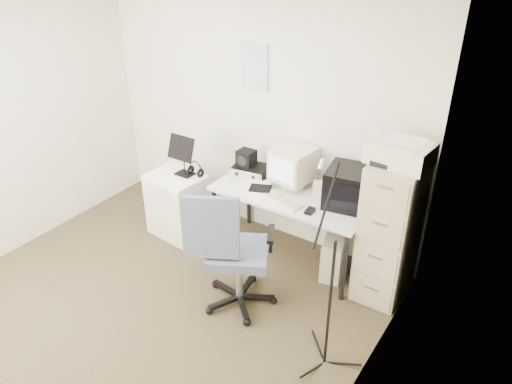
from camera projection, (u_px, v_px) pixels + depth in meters
The scene contains 22 objects.
floor at pixel (141, 317), 4.27m from camera, with size 3.60×3.60×0.01m, color #322616.
ceiling at pixel (96, 10), 3.05m from camera, with size 3.60×3.60×0.01m, color white.
wall_back at pixel (257, 116), 4.97m from camera, with size 3.60×0.02×2.50m, color beige.
wall_right at pixel (349, 274), 2.79m from camera, with size 0.02×3.60×2.50m, color beige.
wall_calendar at pixel (254, 67), 4.73m from camera, with size 0.30×0.02×0.44m, color white.
filing_cabinet at pixel (390, 230), 4.27m from camera, with size 0.40×0.60×1.30m, color tan.
printer at pixel (400, 153), 3.87m from camera, with size 0.48×0.33×0.19m, color beige.
desk at pixel (291, 226), 4.84m from camera, with size 1.50×0.70×0.73m, color silver.
crt_monitor at pixel (293, 168), 4.71m from camera, with size 0.35×0.36×0.38m, color beige.
crt_tv at pixel (349, 187), 4.41m from camera, with size 0.38×0.40×0.35m, color black.
desk_speaker at pixel (318, 189), 4.57m from camera, with size 0.08×0.08×0.16m, color beige.
keyboard at pixel (282, 200), 4.52m from camera, with size 0.41×0.15×0.02m, color beige.
mouse at pixel (310, 211), 4.36m from camera, with size 0.06×0.11×0.03m, color black.
radio_receiver at pixel (251, 170), 4.97m from camera, with size 0.35×0.25×0.10m, color black.
radio_speaker at pixel (246, 158), 4.91m from camera, with size 0.16×0.15×0.16m, color black.
papers at pixel (257, 189), 4.72m from camera, with size 0.25×0.34×0.02m, color white.
pc_tower at pixel (334, 255), 4.71m from camera, with size 0.18×0.41×0.39m, color beige.
office_chair at pixel (239, 250), 4.16m from camera, with size 0.64×0.64×1.11m, color #434B60.
side_cart at pixel (178, 205), 5.24m from camera, with size 0.55×0.44×0.69m, color white.
music_stand at pixel (184, 155), 4.99m from camera, with size 0.30×0.16×0.43m, color black.
headphones at pixel (196, 171), 5.06m from camera, with size 0.17×0.17×0.03m, color black.
mic_stand at pixel (331, 287), 3.48m from camera, with size 0.02×0.02×1.47m, color black.
Camera 1 is at (2.58, -2.14, 3.01)m, focal length 35.00 mm.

